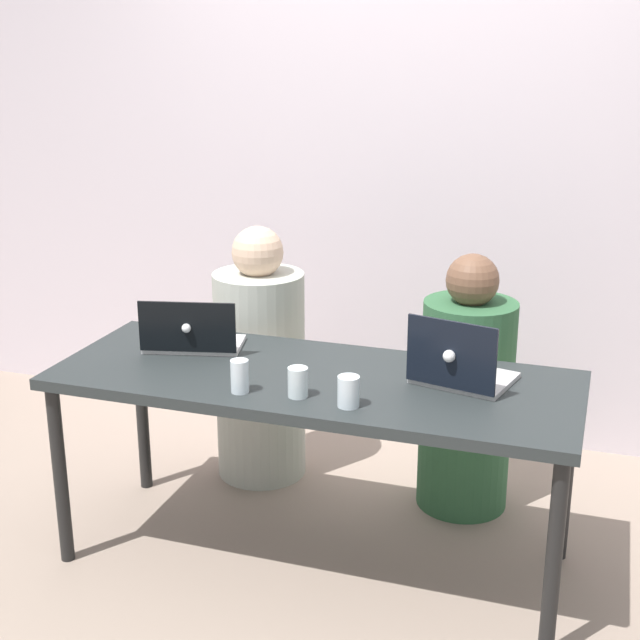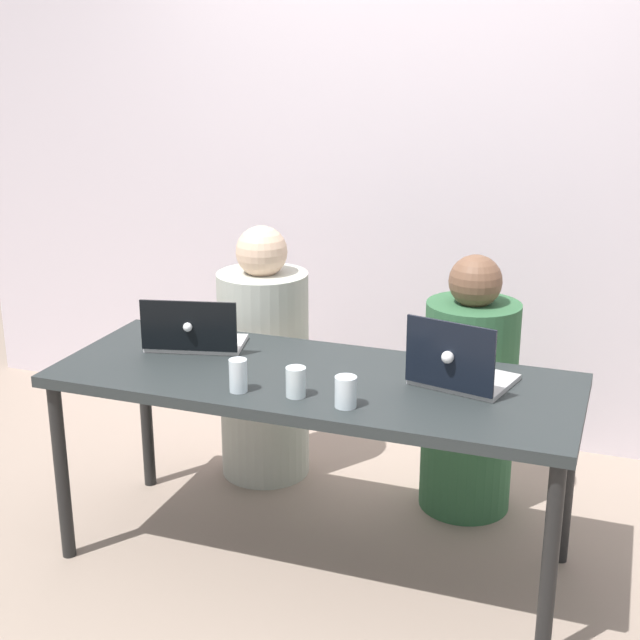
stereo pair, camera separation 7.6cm
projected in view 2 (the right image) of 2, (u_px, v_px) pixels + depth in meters
The scene contains 10 objects.
ground_plane at pixel (314, 557), 3.31m from camera, with size 12.00×12.00×0.00m, color gray.
back_wall at pixel (411, 189), 4.13m from camera, with size 4.75×0.10×2.35m, color silver.
desk at pixel (313, 392), 3.11m from camera, with size 1.83×0.69×0.73m.
person_on_left at pixel (264, 367), 3.83m from camera, with size 0.46×0.46×1.11m.
person_on_right at pixel (469, 399), 3.55m from camera, with size 0.38×0.38×1.06m.
laptop_back_right at pixel (459, 371), 2.98m from camera, with size 0.36×0.32×0.25m.
laptop_back_left at pixel (194, 337), 3.34m from camera, with size 0.40×0.29×0.21m.
water_glass_right at pixel (346, 394), 2.82m from camera, with size 0.07×0.07×0.10m.
water_glass_center at pixel (296, 384), 2.90m from camera, with size 0.07×0.07×0.10m.
water_glass_left at pixel (238, 378), 2.94m from camera, with size 0.06×0.06×0.11m.
Camera 2 is at (1.01, -2.71, 1.85)m, focal length 50.00 mm.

